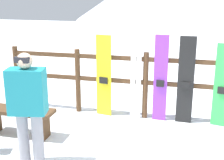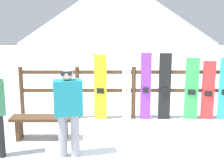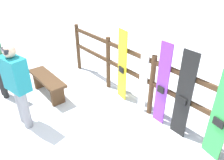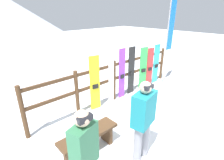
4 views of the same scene
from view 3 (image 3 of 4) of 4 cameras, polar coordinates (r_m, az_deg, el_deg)
The scene contains 9 objects.
ground_plane at distance 3.73m, azimuth -9.79°, elevation -18.90°, with size 40.00×40.00×0.00m, color white.
fence at distance 4.15m, azimuth 10.45°, elevation -0.24°, with size 5.38×0.10×1.25m.
bench at distance 5.06m, azimuth -16.53°, elevation -0.49°, with size 1.21×0.36×0.47m.
person_teal at distance 4.06m, azimuth -23.57°, elevation -0.65°, with size 0.52×0.36×1.57m.
snowboard_yellow at distance 4.57m, azimuth 2.67°, elevation 3.62°, with size 0.30×0.09×1.55m.
ski_pair_white at distance 4.16m, azimuth 8.31°, elevation 1.69°, with size 0.19×0.02×1.69m.
snowboard_purple at distance 3.94m, azimuth 12.97°, elevation -1.41°, with size 0.25×0.06×1.59m.
snowboard_black_stripe at distance 3.74m, azimuth 18.19°, elevation -4.12°, with size 0.28×0.06×1.58m.
snowboard_green at distance 3.56m, azimuth 26.43°, elevation -8.93°, with size 0.31×0.10×1.47m.
Camera 3 is at (2.26, -1.08, 2.76)m, focal length 35.00 mm.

